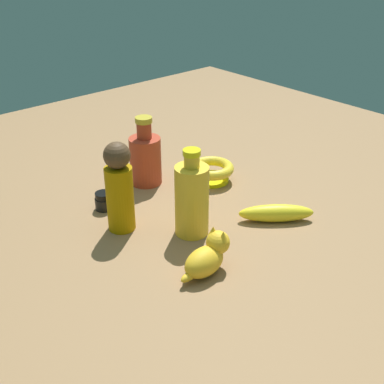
# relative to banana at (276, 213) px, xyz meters

# --- Properties ---
(ground) EXTENTS (2.00, 2.00, 0.00)m
(ground) POSITION_rel_banana_xyz_m (-0.15, -0.13, -0.02)
(ground) COLOR #936D47
(banana) EXTENTS (0.14, 0.16, 0.04)m
(banana) POSITION_rel_banana_xyz_m (0.00, 0.00, 0.00)
(banana) COLOR yellow
(banana) RESTS_ON ground
(person_figure_adult) EXTENTS (0.06, 0.06, 0.21)m
(person_figure_adult) POSITION_rel_banana_xyz_m (-0.21, -0.29, 0.08)
(person_figure_adult) COLOR #B78503
(person_figure_adult) RESTS_ON ground
(bottle_short) EXTENTS (0.08, 0.08, 0.18)m
(bottle_short) POSITION_rel_banana_xyz_m (-0.36, -0.11, 0.05)
(bottle_short) COLOR #B63B24
(bottle_short) RESTS_ON ground
(bowl) EXTENTS (0.12, 0.12, 0.05)m
(bowl) POSITION_rel_banana_xyz_m (-0.25, 0.03, 0.01)
(bowl) COLOR yellow
(bowl) RESTS_ON ground
(cat_figurine) EXTENTS (0.06, 0.13, 0.09)m
(cat_figurine) POSITION_rel_banana_xyz_m (0.04, -0.25, 0.02)
(cat_figurine) COLOR yellow
(cat_figurine) RESTS_ON ground
(bottle_tall) EXTENTS (0.08, 0.08, 0.20)m
(bottle_tall) POSITION_rel_banana_xyz_m (-0.09, -0.18, 0.07)
(bottle_tall) COLOR yellow
(bottle_tall) RESTS_ON ground
(nail_polish_jar) EXTENTS (0.04, 0.04, 0.04)m
(nail_polish_jar) POSITION_rel_banana_xyz_m (-0.32, -0.27, 0.00)
(nail_polish_jar) COLOR black
(nail_polish_jar) RESTS_ON ground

